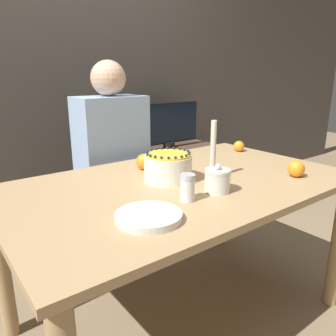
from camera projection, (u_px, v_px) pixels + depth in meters
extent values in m
plane|color=#8C7556|center=(180.00, 317.00, 1.66)|extent=(12.00, 12.00, 0.00)
cube|color=#4C4742|center=(60.00, 57.00, 2.37)|extent=(8.00, 0.05, 2.60)
cube|color=tan|center=(182.00, 184.00, 1.46)|extent=(1.53, 0.92, 0.03)
cylinder|color=tan|center=(2.00, 269.00, 1.46)|extent=(0.07, 0.07, 0.70)
cylinder|color=tan|center=(223.00, 199.00, 2.28)|extent=(0.07, 0.07, 0.70)
cylinder|color=white|center=(168.00, 168.00, 1.45)|extent=(0.21, 0.21, 0.11)
cylinder|color=yellow|center=(168.00, 155.00, 1.43)|extent=(0.20, 0.20, 0.01)
sphere|color=#23284C|center=(184.00, 150.00, 1.49)|extent=(0.01, 0.01, 0.01)
sphere|color=#23284C|center=(180.00, 149.00, 1.51)|extent=(0.01, 0.01, 0.01)
sphere|color=#23284C|center=(174.00, 148.00, 1.52)|extent=(0.01, 0.01, 0.01)
sphere|color=#23284C|center=(168.00, 148.00, 1.52)|extent=(0.01, 0.01, 0.01)
sphere|color=#23284C|center=(161.00, 148.00, 1.52)|extent=(0.01, 0.01, 0.01)
sphere|color=#23284C|center=(156.00, 149.00, 1.50)|extent=(0.01, 0.01, 0.01)
sphere|color=#23284C|center=(151.00, 150.00, 1.48)|extent=(0.01, 0.01, 0.01)
sphere|color=#23284C|center=(148.00, 151.00, 1.46)|extent=(0.01, 0.01, 0.01)
sphere|color=#23284C|center=(147.00, 153.00, 1.43)|extent=(0.01, 0.01, 0.01)
sphere|color=#23284C|center=(147.00, 154.00, 1.40)|extent=(0.01, 0.01, 0.01)
sphere|color=#23284C|center=(150.00, 156.00, 1.38)|extent=(0.01, 0.01, 0.01)
sphere|color=#23284C|center=(155.00, 157.00, 1.36)|extent=(0.01, 0.01, 0.01)
sphere|color=#23284C|center=(161.00, 158.00, 1.34)|extent=(0.01, 0.01, 0.01)
sphere|color=#23284C|center=(169.00, 158.00, 1.34)|extent=(0.01, 0.01, 0.01)
sphere|color=#23284C|center=(176.00, 157.00, 1.35)|extent=(0.01, 0.01, 0.01)
sphere|color=#23284C|center=(182.00, 157.00, 1.36)|extent=(0.01, 0.01, 0.01)
sphere|color=#23284C|center=(186.00, 155.00, 1.38)|extent=(0.01, 0.01, 0.01)
sphere|color=#23284C|center=(189.00, 154.00, 1.41)|extent=(0.01, 0.01, 0.01)
sphere|color=#23284C|center=(189.00, 152.00, 1.43)|extent=(0.01, 0.01, 0.01)
sphere|color=#23284C|center=(188.00, 151.00, 1.46)|extent=(0.01, 0.01, 0.01)
cylinder|color=silver|center=(217.00, 182.00, 1.31)|extent=(0.10, 0.10, 0.08)
cylinder|color=silver|center=(218.00, 171.00, 1.30)|extent=(0.11, 0.11, 0.01)
sphere|color=silver|center=(218.00, 167.00, 1.29)|extent=(0.02, 0.02, 0.02)
cylinder|color=white|center=(187.00, 190.00, 1.22)|extent=(0.05, 0.05, 0.09)
cylinder|color=silver|center=(188.00, 177.00, 1.20)|extent=(0.06, 0.06, 0.02)
cylinder|color=silver|center=(149.00, 219.00, 1.07)|extent=(0.22, 0.22, 0.01)
cylinder|color=silver|center=(149.00, 216.00, 1.06)|extent=(0.22, 0.22, 0.01)
cylinder|color=silver|center=(149.00, 214.00, 1.06)|extent=(0.22, 0.22, 0.01)
cylinder|color=tan|center=(212.00, 176.00, 1.50)|extent=(0.06, 0.06, 0.02)
cylinder|color=silver|center=(213.00, 148.00, 1.46)|extent=(0.03, 0.03, 0.25)
sphere|color=orange|center=(239.00, 146.00, 2.00)|extent=(0.06, 0.06, 0.06)
sphere|color=orange|center=(296.00, 169.00, 1.51)|extent=(0.08, 0.08, 0.08)
sphere|color=orange|center=(144.00, 162.00, 1.62)|extent=(0.08, 0.08, 0.08)
cube|color=#2D2D38|center=(115.00, 229.00, 2.10)|extent=(0.34, 0.34, 0.45)
cube|color=#99B7E0|center=(112.00, 148.00, 1.95)|extent=(0.40, 0.24, 0.61)
sphere|color=#D8AD8C|center=(108.00, 78.00, 1.84)|extent=(0.20, 0.20, 0.20)
cube|color=#4C3828|center=(169.00, 179.00, 2.90)|extent=(0.88, 0.46, 0.57)
cylinder|color=black|center=(169.00, 145.00, 2.81)|extent=(0.10, 0.10, 0.05)
cube|color=black|center=(168.00, 123.00, 2.77)|extent=(0.62, 0.02, 0.34)
cube|color=black|center=(169.00, 123.00, 2.76)|extent=(0.59, 0.03, 0.32)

